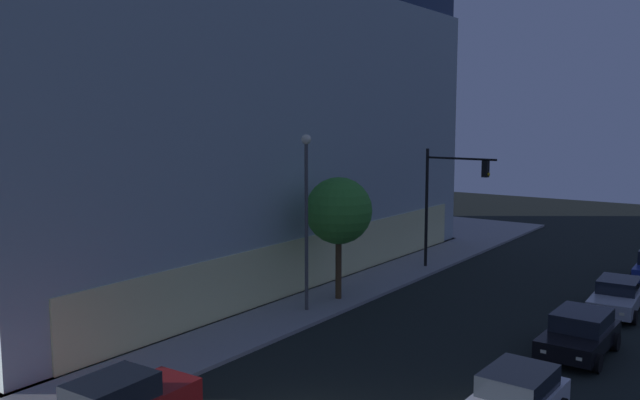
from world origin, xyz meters
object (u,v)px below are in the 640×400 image
(sidewalk_tree, at_px, (339,211))
(car_black, at_px, (580,333))
(traffic_light_far_corner, at_px, (447,191))
(street_lamp_sidewalk, at_px, (306,200))
(modern_building, at_px, (175,107))
(car_white, at_px, (515,398))
(car_silver, at_px, (617,296))

(sidewalk_tree, bearing_deg, car_black, -93.87)
(traffic_light_far_corner, bearing_deg, street_lamp_sidewalk, 171.81)
(modern_building, relative_size, car_white, 7.85)
(street_lamp_sidewalk, relative_size, car_silver, 1.65)
(car_white, distance_m, car_black, 6.96)
(car_white, bearing_deg, traffic_light_far_corner, 30.66)
(traffic_light_far_corner, xyz_separation_m, car_white, (-16.37, -9.70, -3.82))
(modern_building, relative_size, street_lamp_sidewalk, 4.30)
(traffic_light_far_corner, height_order, street_lamp_sidewalk, street_lamp_sidewalk)
(modern_building, relative_size, traffic_light_far_corner, 4.93)
(modern_building, bearing_deg, traffic_light_far_corner, -63.01)
(traffic_light_far_corner, distance_m, car_silver, 10.83)
(traffic_light_far_corner, distance_m, street_lamp_sidewalk, 11.14)
(street_lamp_sidewalk, bearing_deg, sidewalk_tree, -2.88)
(street_lamp_sidewalk, bearing_deg, car_white, -115.36)
(modern_building, height_order, traffic_light_far_corner, modern_building)
(traffic_light_far_corner, bearing_deg, modern_building, 116.99)
(car_white, bearing_deg, modern_building, 68.91)
(car_black, bearing_deg, street_lamp_sidewalk, 98.12)
(traffic_light_far_corner, height_order, car_black, traffic_light_far_corner)
(traffic_light_far_corner, distance_m, car_black, 14.04)
(car_black, bearing_deg, car_silver, 0.11)
(traffic_light_far_corner, height_order, car_white, traffic_light_far_corner)
(modern_building, xyz_separation_m, traffic_light_far_corner, (7.18, -14.11, -4.71))
(street_lamp_sidewalk, relative_size, sidewalk_tree, 1.35)
(street_lamp_sidewalk, height_order, car_silver, street_lamp_sidewalk)
(car_white, xyz_separation_m, car_silver, (13.47, 0.01, -0.05))
(car_silver, bearing_deg, sidewalk_tree, 117.27)
(street_lamp_sidewalk, xyz_separation_m, car_silver, (8.12, -11.27, -4.30))
(sidewalk_tree, relative_size, car_white, 1.35)
(car_white, height_order, car_silver, car_white)
(street_lamp_sidewalk, distance_m, car_white, 13.20)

